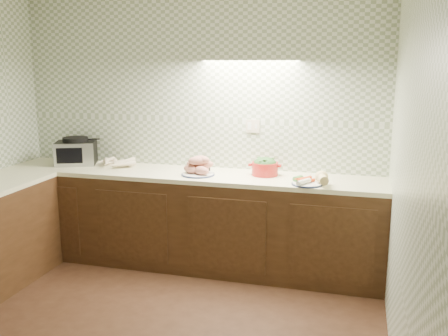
% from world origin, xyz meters
% --- Properties ---
extents(room, '(3.60, 3.60, 2.60)m').
position_xyz_m(room, '(0.00, 0.00, 1.63)').
color(room, black).
rests_on(room, ground).
extents(counter, '(3.60, 3.60, 0.90)m').
position_xyz_m(counter, '(-0.68, 0.68, 0.45)').
color(counter, black).
rests_on(counter, ground).
extents(toaster_oven, '(0.47, 0.42, 0.27)m').
position_xyz_m(toaster_oven, '(-1.22, 1.58, 1.03)').
color(toaster_oven, black).
rests_on(toaster_oven, counter).
extents(parsnip_pile, '(0.44, 0.42, 0.08)m').
position_xyz_m(parsnip_pile, '(-0.81, 1.56, 0.93)').
color(parsnip_pile, beige).
rests_on(parsnip_pile, counter).
extents(sweet_potato_plate, '(0.31, 0.30, 0.18)m').
position_xyz_m(sweet_potato_plate, '(0.12, 1.44, 0.97)').
color(sweet_potato_plate, '#192246').
rests_on(sweet_potato_plate, counter).
extents(onion_bowl, '(0.15, 0.15, 0.11)m').
position_xyz_m(onion_bowl, '(0.10, 1.62, 0.94)').
color(onion_bowl, black).
rests_on(onion_bowl, counter).
extents(dutch_oven, '(0.30, 0.26, 0.17)m').
position_xyz_m(dutch_oven, '(0.71, 1.58, 0.98)').
color(dutch_oven, '#AD1D1A').
rests_on(dutch_oven, counter).
extents(veg_plate, '(0.31, 0.28, 0.12)m').
position_xyz_m(veg_plate, '(1.17, 1.34, 0.94)').
color(veg_plate, '#192246').
rests_on(veg_plate, counter).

